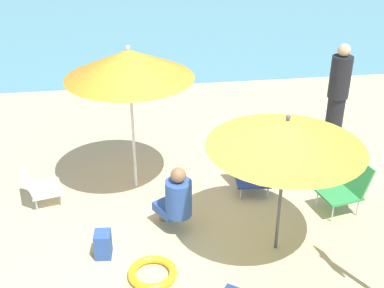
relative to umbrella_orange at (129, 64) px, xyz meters
name	(u,v)px	position (x,y,z in m)	size (l,w,h in m)	color
ground_plane	(195,235)	(0.69, -1.26, -1.89)	(40.00, 40.00, 0.00)	#CCB789
sea_water	(141,6)	(0.69, 12.09, -1.88)	(40.00, 16.00, 0.01)	#5693A3
umbrella_orange	(129,64)	(0.00, 0.00, 0.00)	(1.72, 1.72, 2.14)	silver
umbrella_yellow	(287,133)	(1.64, -1.65, -0.32)	(1.77, 1.77, 1.79)	#4C4C51
beach_chair_a	(347,187)	(2.80, -0.99, -1.52)	(0.67, 0.57, 0.70)	#33934C
beach_chair_b	(38,186)	(-1.35, -0.23, -1.61)	(0.59, 0.57, 0.54)	white
beach_chair_d	(252,171)	(1.66, -0.31, -1.58)	(0.52, 0.54, 0.63)	navy
person_a	(338,95)	(3.39, 0.93, -1.01)	(0.34, 0.34, 1.75)	black
person_b	(176,199)	(0.47, -1.11, -1.41)	(0.49, 0.56, 0.94)	#2D519E
swim_ring	(152,273)	(0.10, -1.94, -1.84)	(0.56, 0.56, 0.09)	yellow
beach_bag	(103,244)	(-0.45, -1.49, -1.72)	(0.22, 0.19, 0.33)	#2D519E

